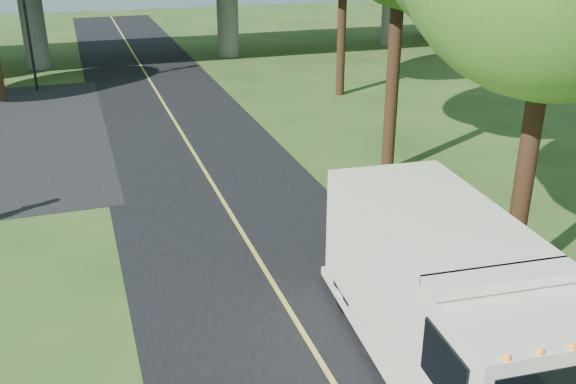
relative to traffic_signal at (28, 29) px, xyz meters
name	(u,v)px	position (x,y,z in m)	size (l,w,h in m)	color
ground	(314,352)	(6.00, -26.00, -3.20)	(120.00, 120.00, 0.00)	#2A4719
road	(211,182)	(6.00, -16.00, -3.19)	(7.00, 90.00, 0.02)	black
lane_line	(211,182)	(6.00, -16.00, -3.17)	(0.12, 90.00, 0.01)	gold
traffic_signal	(28,29)	(0.00, 0.00, 0.00)	(0.18, 0.22, 5.20)	black
step_van	(445,293)	(8.21, -27.20, -1.51)	(3.28, 7.59, 3.11)	silver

